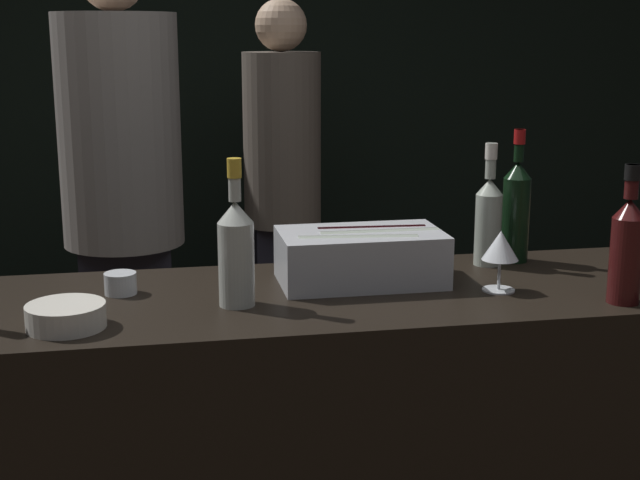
{
  "coord_description": "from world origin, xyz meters",
  "views": [
    {
      "loc": [
        -0.38,
        -1.68,
        1.56
      ],
      "look_at": [
        0.0,
        0.32,
        1.08
      ],
      "focal_mm": 50.0,
      "sensor_mm": 36.0,
      "label": 1
    }
  ],
  "objects": [
    {
      "name": "wall_back_chalkboard",
      "position": [
        0.0,
        2.81,
        1.4
      ],
      "size": [
        6.4,
        0.06,
        2.8
      ],
      "color": "black",
      "rests_on": "ground_plane"
    },
    {
      "name": "wine_glass",
      "position": [
        0.41,
        0.23,
        1.06
      ],
      "size": [
        0.09,
        0.09,
        0.15
      ],
      "color": "silver",
      "rests_on": "bar_counter"
    },
    {
      "name": "rose_wine_bottle",
      "position": [
        -0.21,
        0.23,
        1.09
      ],
      "size": [
        0.08,
        0.08,
        0.33
      ],
      "color": "#B2B7AD",
      "rests_on": "bar_counter"
    },
    {
      "name": "white_wine_bottle",
      "position": [
        0.47,
        0.46,
        1.09
      ],
      "size": [
        0.07,
        0.07,
        0.32
      ],
      "color": "#9EA899",
      "rests_on": "bar_counter"
    },
    {
      "name": "red_wine_bottle_black_foil",
      "position": [
        0.65,
        0.09,
        1.09
      ],
      "size": [
        0.07,
        0.07,
        0.31
      ],
      "color": "#380F0F",
      "rests_on": "bar_counter"
    },
    {
      "name": "ice_bin_with_bottles",
      "position": [
        0.11,
        0.36,
        1.03
      ],
      "size": [
        0.39,
        0.23,
        0.13
      ],
      "color": "#B7BABF",
      "rests_on": "bar_counter"
    },
    {
      "name": "person_blond_tee",
      "position": [
        -0.48,
        1.36,
        1.02
      ],
      "size": [
        0.41,
        0.41,
        1.83
      ],
      "rotation": [
        0.0,
        0.0,
        -1.82
      ],
      "color": "black",
      "rests_on": "ground_plane"
    },
    {
      "name": "bar_counter",
      "position": [
        0.0,
        0.29,
        0.48
      ],
      "size": [
        2.05,
        0.58,
        0.96
      ],
      "color": "black",
      "rests_on": "ground_plane"
    },
    {
      "name": "bowl_white",
      "position": [
        -0.57,
        0.14,
        0.99
      ],
      "size": [
        0.16,
        0.16,
        0.05
      ],
      "color": "silver",
      "rests_on": "bar_counter"
    },
    {
      "name": "person_in_hoodie",
      "position": [
        0.15,
        1.95,
        0.95
      ],
      "size": [
        0.32,
        0.32,
        1.69
      ],
      "rotation": [
        0.0,
        0.0,
        -2.52
      ],
      "color": "black",
      "rests_on": "ground_plane"
    },
    {
      "name": "red_wine_bottle_burgundy",
      "position": [
        0.56,
        0.49,
        1.1
      ],
      "size": [
        0.07,
        0.07,
        0.35
      ],
      "color": "black",
      "rests_on": "bar_counter"
    },
    {
      "name": "candle_votive",
      "position": [
        -0.47,
        0.37,
        0.99
      ],
      "size": [
        0.08,
        0.08,
        0.05
      ],
      "color": "silver",
      "rests_on": "bar_counter"
    }
  ]
}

